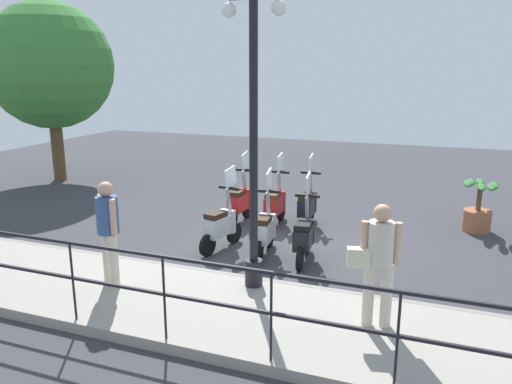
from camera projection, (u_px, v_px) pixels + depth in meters
The scene contains 14 objects.
ground_plane at pixel (276, 241), 9.86m from camera, with size 28.00×28.00×0.00m, color #38383D.
promenade_walkway at pixel (205, 306), 6.98m from camera, with size 2.20×20.00×0.15m.
fence_railing at pixel (164, 281), 5.83m from camera, with size 0.04×16.03×1.07m.
lamp_post_near at pixel (254, 156), 7.02m from camera, with size 0.26×0.90×4.43m.
pedestrian_with_bag at pixel (378, 256), 6.09m from camera, with size 0.40×0.63×1.59m.
pedestrian_distant at pixel (108, 226), 7.27m from camera, with size 0.44×0.44×1.59m.
tree_large at pixel (50, 66), 14.43m from camera, with size 3.64×3.64×5.21m.
potted_palm at pixel (478, 210), 10.34m from camera, with size 1.06×0.66×1.05m.
scooter_near_0 at pixel (304, 236), 8.67m from camera, with size 1.23×0.44×1.54m.
scooter_near_1 at pixel (264, 230), 8.99m from camera, with size 1.23×0.44×1.54m.
scooter_near_2 at pixel (221, 225), 9.27m from camera, with size 1.22×0.50×1.54m.
scooter_far_0 at pixel (307, 205), 10.60m from camera, with size 1.23×0.44×1.54m.
scooter_far_1 at pixel (275, 204), 10.69m from camera, with size 1.23×0.44×1.54m.
scooter_far_2 at pixel (240, 201), 10.89m from camera, with size 1.23×0.44×1.54m.
Camera 1 is at (-8.88, -2.92, 3.32)m, focal length 35.00 mm.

